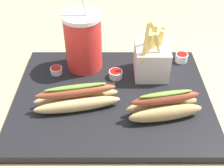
{
  "coord_description": "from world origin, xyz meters",
  "views": [
    {
      "loc": [
        -0.0,
        -0.5,
        0.46
      ],
      "look_at": [
        0.0,
        0.0,
        0.05
      ],
      "focal_mm": 45.95,
      "sensor_mm": 36.0,
      "label": 1
    }
  ],
  "objects_px": {
    "fries_basket": "(151,60)",
    "hot_dog_2": "(77,98)",
    "ketchup_cup_3": "(56,70)",
    "soda_cup": "(83,41)",
    "ketchup_cup_1": "(181,57)",
    "hot_dog_1": "(164,106)",
    "ketchup_cup_2": "(116,74)"
  },
  "relations": [
    {
      "from": "ketchup_cup_1",
      "to": "ketchup_cup_3",
      "type": "relative_size",
      "value": 1.08
    },
    {
      "from": "fries_basket",
      "to": "hot_dog_2",
      "type": "bearing_deg",
      "value": -145.06
    },
    {
      "from": "ketchup_cup_2",
      "to": "ketchup_cup_3",
      "type": "relative_size",
      "value": 1.11
    },
    {
      "from": "soda_cup",
      "to": "hot_dog_1",
      "type": "height_order",
      "value": "soda_cup"
    },
    {
      "from": "soda_cup",
      "to": "ketchup_cup_3",
      "type": "height_order",
      "value": "soda_cup"
    },
    {
      "from": "soda_cup",
      "to": "ketchup_cup_1",
      "type": "bearing_deg",
      "value": 4.83
    },
    {
      "from": "ketchup_cup_2",
      "to": "ketchup_cup_1",
      "type": "bearing_deg",
      "value": 21.86
    },
    {
      "from": "hot_dog_2",
      "to": "ketchup_cup_2",
      "type": "bearing_deg",
      "value": 50.93
    },
    {
      "from": "fries_basket",
      "to": "ketchup_cup_3",
      "type": "xyz_separation_m",
      "value": [
        -0.24,
        0.0,
        -0.03
      ]
    },
    {
      "from": "soda_cup",
      "to": "fries_basket",
      "type": "relative_size",
      "value": 1.44
    },
    {
      "from": "soda_cup",
      "to": "fries_basket",
      "type": "distance_m",
      "value": 0.17
    },
    {
      "from": "ketchup_cup_2",
      "to": "soda_cup",
      "type": "bearing_deg",
      "value": 148.5
    },
    {
      "from": "hot_dog_1",
      "to": "ketchup_cup_3",
      "type": "relative_size",
      "value": 5.47
    },
    {
      "from": "ketchup_cup_3",
      "to": "hot_dog_2",
      "type": "bearing_deg",
      "value": -62.19
    },
    {
      "from": "soda_cup",
      "to": "hot_dog_1",
      "type": "relative_size",
      "value": 1.33
    },
    {
      "from": "soda_cup",
      "to": "fries_basket",
      "type": "height_order",
      "value": "soda_cup"
    },
    {
      "from": "hot_dog_1",
      "to": "ketchup_cup_3",
      "type": "bearing_deg",
      "value": 148.8
    },
    {
      "from": "fries_basket",
      "to": "hot_dog_2",
      "type": "xyz_separation_m",
      "value": [
        -0.17,
        -0.12,
        -0.02
      ]
    },
    {
      "from": "ketchup_cup_1",
      "to": "hot_dog_2",
      "type": "bearing_deg",
      "value": -146.09
    },
    {
      "from": "soda_cup",
      "to": "hot_dog_2",
      "type": "height_order",
      "value": "soda_cup"
    },
    {
      "from": "hot_dog_1",
      "to": "ketchup_cup_1",
      "type": "relative_size",
      "value": 5.05
    },
    {
      "from": "fries_basket",
      "to": "hot_dog_2",
      "type": "relative_size",
      "value": 0.78
    },
    {
      "from": "fries_basket",
      "to": "ketchup_cup_1",
      "type": "xyz_separation_m",
      "value": [
        0.09,
        0.06,
        -0.03
      ]
    },
    {
      "from": "soda_cup",
      "to": "ketchup_cup_2",
      "type": "distance_m",
      "value": 0.11
    },
    {
      "from": "ketchup_cup_3",
      "to": "ketchup_cup_1",
      "type": "bearing_deg",
      "value": 9.35
    },
    {
      "from": "hot_dog_1",
      "to": "ketchup_cup_3",
      "type": "xyz_separation_m",
      "value": [
        -0.25,
        0.15,
        -0.02
      ]
    },
    {
      "from": "soda_cup",
      "to": "hot_dog_2",
      "type": "distance_m",
      "value": 0.16
    },
    {
      "from": "hot_dog_2",
      "to": "hot_dog_1",
      "type": "bearing_deg",
      "value": -8.86
    },
    {
      "from": "fries_basket",
      "to": "ketchup_cup_3",
      "type": "relative_size",
      "value": 5.04
    },
    {
      "from": "fries_basket",
      "to": "hot_dog_2",
      "type": "distance_m",
      "value": 0.21
    },
    {
      "from": "soda_cup",
      "to": "ketchup_cup_3",
      "type": "bearing_deg",
      "value": -155.34
    },
    {
      "from": "ketchup_cup_3",
      "to": "fries_basket",
      "type": "bearing_deg",
      "value": -0.32
    }
  ]
}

